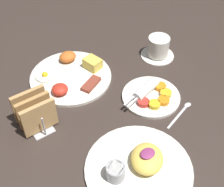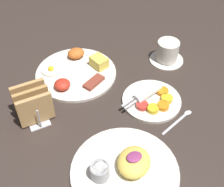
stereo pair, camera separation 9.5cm
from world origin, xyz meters
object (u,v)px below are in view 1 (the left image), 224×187
(plate_condiments, at_px, (151,95))
(plate_breakfast, at_px, (71,75))
(plate_foreground, at_px, (139,166))
(toast_rack, at_px, (35,112))
(coffee_cup, at_px, (158,48))

(plate_condiments, bearing_deg, plate_breakfast, 124.71)
(plate_breakfast, relative_size, plate_condiments, 1.39)
(plate_foreground, distance_m, toast_rack, 0.33)
(plate_breakfast, distance_m, toast_rack, 0.22)
(plate_condiments, distance_m, plate_foreground, 0.26)
(plate_condiments, bearing_deg, toast_rack, 162.37)
(plate_foreground, bearing_deg, coffee_cup, 43.75)
(coffee_cup, bearing_deg, plate_breakfast, 166.61)
(plate_breakfast, xyz_separation_m, plate_condiments, (0.16, -0.23, 0.00))
(plate_condiments, relative_size, toast_rack, 1.69)
(plate_condiments, height_order, toast_rack, toast_rack)
(plate_breakfast, xyz_separation_m, plate_foreground, (-0.03, -0.41, 0.00))
(plate_foreground, relative_size, coffee_cup, 2.31)
(toast_rack, bearing_deg, plate_condiments, -17.63)
(toast_rack, relative_size, coffee_cup, 0.97)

